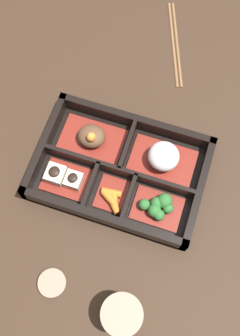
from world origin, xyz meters
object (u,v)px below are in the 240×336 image
at_px(chopsticks, 175,43).
at_px(sauce_dish, 52,283).
at_px(bowl_rice, 163,158).
at_px(tea_cup, 122,314).

bearing_deg(chopsticks, sauce_dish, -97.01).
xyz_separation_m(bowl_rice, sauce_dish, (-0.13, -0.29, -0.03)).
bearing_deg(tea_cup, bowl_rice, 92.36).
relative_size(chopsticks, sauce_dish, 4.32).
distance_m(tea_cup, sauce_dish, 0.14).
bearing_deg(sauce_dish, tea_cup, -4.73).
xyz_separation_m(bowl_rice, tea_cup, (0.01, -0.31, 0.00)).
xyz_separation_m(tea_cup, chopsticks, (-0.07, 0.60, -0.03)).
bearing_deg(bowl_rice, chopsticks, 100.26).
height_order(chopsticks, sauce_dish, sauce_dish).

